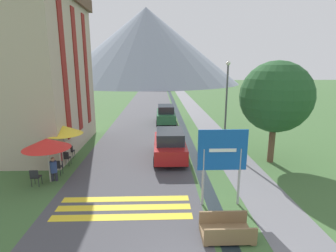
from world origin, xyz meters
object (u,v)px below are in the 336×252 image
at_px(footbridge, 226,231).
at_px(cafe_chair_near_right, 57,166).
at_px(hotel_building, 32,64).
at_px(person_standing_terrace, 63,144).
at_px(tree_by_path, 276,97).
at_px(parked_car_near, 170,144).
at_px(cafe_chair_far_left, 70,150).
at_px(streetlamp, 226,99).
at_px(parked_car_far, 166,114).
at_px(road_sign, 222,156).
at_px(cafe_chair_far_right, 68,148).
at_px(person_seated_far, 59,157).
at_px(cafe_chair_nearest, 35,176).
at_px(cafe_chair_middle, 66,157).
at_px(cafe_umbrella_middle_yellow, 63,130).
at_px(person_seated_near, 54,168).
at_px(cafe_umbrella_front_red, 47,143).

relative_size(footbridge, cafe_chair_near_right, 2.00).
xyz_separation_m(hotel_building, cafe_chair_near_right, (2.99, -4.90, -5.23)).
relative_size(person_standing_terrace, tree_by_path, 0.30).
bearing_deg(parked_car_near, cafe_chair_far_left, 177.98).
bearing_deg(parked_car_near, streetlamp, 23.18).
xyz_separation_m(parked_car_near, parked_car_far, (0.02, 10.27, -0.00)).
bearing_deg(person_standing_terrace, road_sign, -33.65).
xyz_separation_m(cafe_chair_far_left, tree_by_path, (12.22, -0.99, 3.40)).
relative_size(footbridge, cafe_chair_far_right, 2.00).
xyz_separation_m(person_seated_far, person_standing_terrace, (-0.24, 1.35, 0.34)).
height_order(hotel_building, person_standing_terrace, hotel_building).
distance_m(footbridge, tree_by_path, 9.05).
height_order(parked_car_far, cafe_chair_nearest, parked_car_far).
xyz_separation_m(cafe_chair_middle, cafe_umbrella_middle_yellow, (-0.07, 0.17, 1.58)).
bearing_deg(hotel_building, road_sign, -36.75).
height_order(cafe_chair_nearest, cafe_chair_far_right, same).
bearing_deg(tree_by_path, person_seated_near, -169.06).
bearing_deg(person_seated_near, tree_by_path, 10.94).
distance_m(road_sign, tree_by_path, 6.63).
height_order(footbridge, tree_by_path, tree_by_path).
bearing_deg(parked_car_far, cafe_umbrella_middle_yellow, -118.83).
bearing_deg(streetlamp, person_standing_terrace, -170.65).
bearing_deg(road_sign, parked_car_near, 108.47).
distance_m(person_seated_far, person_standing_terrace, 1.42).
relative_size(cafe_chair_middle, cafe_chair_far_left, 1.00).
bearing_deg(tree_by_path, cafe_chair_near_right, -172.26).
bearing_deg(road_sign, cafe_chair_far_right, 142.95).
distance_m(person_seated_near, person_standing_terrace, 3.09).
bearing_deg(cafe_chair_middle, cafe_chair_near_right, -107.66).
bearing_deg(cafe_umbrella_middle_yellow, parked_car_far, 61.17).
xyz_separation_m(person_seated_near, person_seated_far, (-0.33, 1.67, 0.00)).
xyz_separation_m(cafe_chair_nearest, person_seated_far, (0.33, 2.25, 0.18)).
distance_m(cafe_chair_near_right, cafe_chair_far_left, 2.63).
xyz_separation_m(road_sign, cafe_chair_far_right, (-8.34, 6.30, -1.61)).
bearing_deg(cafe_chair_middle, cafe_chair_far_right, 86.04).
relative_size(cafe_chair_middle, streetlamp, 0.14).
height_order(cafe_chair_near_right, cafe_chair_middle, same).
bearing_deg(streetlamp, cafe_chair_far_right, -174.64).
height_order(cafe_chair_middle, tree_by_path, tree_by_path).
relative_size(road_sign, person_standing_terrace, 1.81).
bearing_deg(cafe_chair_nearest, person_seated_far, 106.45).
distance_m(cafe_chair_far_left, streetlamp, 10.52).
bearing_deg(cafe_chair_near_right, cafe_umbrella_front_red, -72.96).
bearing_deg(person_seated_far, tree_by_path, 2.99).
distance_m(cafe_umbrella_front_red, cafe_umbrella_middle_yellow, 2.36).
height_order(road_sign, cafe_chair_near_right, road_sign).
bearing_deg(cafe_chair_middle, person_seated_far, -136.95).
bearing_deg(parked_car_near, road_sign, -71.53).
xyz_separation_m(footbridge, cafe_chair_far_right, (-8.06, 8.42, 0.29)).
xyz_separation_m(parked_car_near, tree_by_path, (6.03, -0.77, 3.00)).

